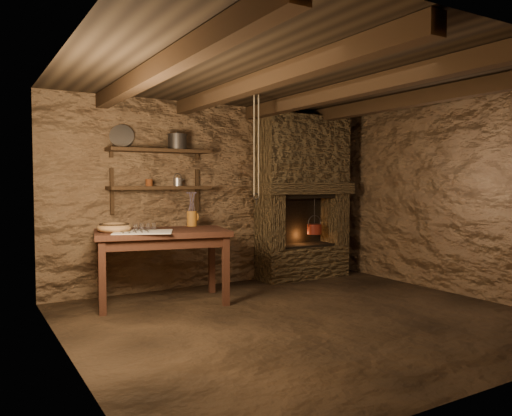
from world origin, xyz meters
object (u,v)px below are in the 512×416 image
work_table (162,264)px  stoneware_jug (192,211)px  iron_stockpot (177,143)px  wooden_bowl (114,228)px  red_pot (314,228)px

work_table → stoneware_jug: (0.49, 0.27, 0.57)m
stoneware_jug → iron_stockpot: iron_stockpot is taller
stoneware_jug → wooden_bowl: 1.04m
work_table → wooden_bowl: size_ratio=4.36×
work_table → iron_stockpot: size_ratio=6.84×
red_pot → work_table: bearing=-171.6°
work_table → wooden_bowl: wooden_bowl is taller
wooden_bowl → red_pot: bearing=5.9°
stoneware_jug → red_pot: (1.94, 0.09, -0.31)m
wooden_bowl → red_pot: red_pot is taller
iron_stockpot → wooden_bowl: bearing=-154.9°
stoneware_jug → wooden_bowl: (-1.00, -0.21, -0.14)m
work_table → iron_stockpot: (0.39, 0.48, 1.41)m
work_table → red_pot: bearing=21.0°
stoneware_jug → iron_stockpot: bearing=136.4°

